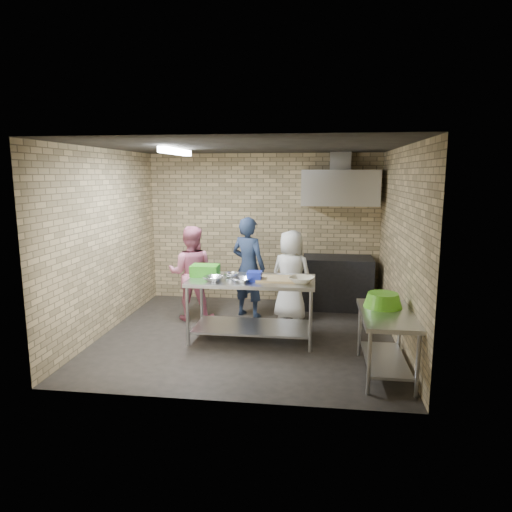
% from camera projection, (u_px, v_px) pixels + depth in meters
% --- Properties ---
extents(floor, '(4.20, 4.20, 0.00)m').
position_uv_depth(floor, '(247.00, 335.00, 6.77)').
color(floor, black).
rests_on(floor, ground).
extents(ceiling, '(4.20, 4.20, 0.00)m').
position_uv_depth(ceiling, '(247.00, 146.00, 6.30)').
color(ceiling, black).
rests_on(ceiling, ground).
extents(back_wall, '(4.20, 0.06, 2.70)m').
position_uv_depth(back_wall, '(263.00, 228.00, 8.49)').
color(back_wall, tan).
rests_on(back_wall, ground).
extents(front_wall, '(4.20, 0.06, 2.70)m').
position_uv_depth(front_wall, '(217.00, 274.00, 4.58)').
color(front_wall, tan).
rests_on(front_wall, ground).
extents(left_wall, '(0.06, 4.00, 2.70)m').
position_uv_depth(left_wall, '(106.00, 242.00, 6.80)').
color(left_wall, tan).
rests_on(left_wall, ground).
extents(right_wall, '(0.06, 4.00, 2.70)m').
position_uv_depth(right_wall, '(400.00, 247.00, 6.27)').
color(right_wall, tan).
rests_on(right_wall, ground).
extents(prep_table, '(1.76, 0.88, 0.88)m').
position_uv_depth(prep_table, '(252.00, 309.00, 6.56)').
color(prep_table, '#B6B8BD').
rests_on(prep_table, floor).
extents(side_counter, '(0.60, 1.20, 0.75)m').
position_uv_depth(side_counter, '(386.00, 344.00, 5.40)').
color(side_counter, silver).
rests_on(side_counter, floor).
extents(stove, '(1.20, 0.70, 0.90)m').
position_uv_depth(stove, '(337.00, 282.00, 8.13)').
color(stove, black).
rests_on(stove, floor).
extents(range_hood, '(1.30, 0.60, 0.60)m').
position_uv_depth(range_hood, '(340.00, 188.00, 7.89)').
color(range_hood, silver).
rests_on(range_hood, back_wall).
extents(hood_duct, '(0.35, 0.30, 0.30)m').
position_uv_depth(hood_duct, '(340.00, 161.00, 7.96)').
color(hood_duct, '#A5A8AD').
rests_on(hood_duct, back_wall).
extents(wall_shelf, '(0.80, 0.20, 0.04)m').
position_uv_depth(wall_shelf, '(356.00, 198.00, 8.07)').
color(wall_shelf, '#3F2B19').
rests_on(wall_shelf, back_wall).
extents(fluorescent_fixture, '(0.10, 1.25, 0.08)m').
position_uv_depth(fluorescent_fixture, '(176.00, 151.00, 6.44)').
color(fluorescent_fixture, white).
rests_on(fluorescent_fixture, ceiling).
extents(green_crate, '(0.39, 0.29, 0.16)m').
position_uv_depth(green_crate, '(205.00, 270.00, 6.68)').
color(green_crate, green).
rests_on(green_crate, prep_table).
extents(blue_tub, '(0.20, 0.20, 0.13)m').
position_uv_depth(blue_tub, '(254.00, 276.00, 6.37)').
color(blue_tub, '#192BC2').
rests_on(blue_tub, prep_table).
extents(cutting_board, '(0.54, 0.41, 0.03)m').
position_uv_depth(cutting_board, '(277.00, 279.00, 6.42)').
color(cutting_board, tan).
rests_on(cutting_board, prep_table).
extents(mixing_bowl_a, '(0.34, 0.34, 0.07)m').
position_uv_depth(mixing_bowl_a, '(214.00, 279.00, 6.35)').
color(mixing_bowl_a, silver).
rests_on(mixing_bowl_a, prep_table).
extents(mixing_bowl_b, '(0.26, 0.26, 0.07)m').
position_uv_depth(mixing_bowl_b, '(231.00, 275.00, 6.56)').
color(mixing_bowl_b, silver).
rests_on(mixing_bowl_b, prep_table).
extents(mixing_bowl_c, '(0.31, 0.31, 0.06)m').
position_uv_depth(mixing_bowl_c, '(242.00, 280.00, 6.28)').
color(mixing_bowl_c, silver).
rests_on(mixing_bowl_c, prep_table).
extents(ceramic_bowl, '(0.42, 0.42, 0.08)m').
position_uv_depth(ceramic_bowl, '(302.00, 280.00, 6.24)').
color(ceramic_bowl, beige).
rests_on(ceramic_bowl, prep_table).
extents(green_basin, '(0.46, 0.46, 0.17)m').
position_uv_depth(green_basin, '(383.00, 300.00, 5.57)').
color(green_basin, '#59C626').
rests_on(green_basin, side_counter).
extents(bottle_red, '(0.07, 0.07, 0.18)m').
position_uv_depth(bottle_red, '(342.00, 191.00, 8.08)').
color(bottle_red, '#B22619').
rests_on(bottle_red, wall_shelf).
extents(bottle_green, '(0.06, 0.06, 0.15)m').
position_uv_depth(bottle_green, '(365.00, 192.00, 8.03)').
color(bottle_green, green).
rests_on(bottle_green, wall_shelf).
extents(man_navy, '(0.71, 0.61, 1.65)m').
position_uv_depth(man_navy, '(248.00, 267.00, 7.57)').
color(man_navy, '#161D37').
rests_on(man_navy, floor).
extents(woman_pink, '(0.79, 0.64, 1.52)m').
position_uv_depth(woman_pink, '(191.00, 273.00, 7.42)').
color(woman_pink, '#CD6C8B').
rests_on(woman_pink, floor).
extents(woman_white, '(0.83, 0.69, 1.45)m').
position_uv_depth(woman_white, '(291.00, 275.00, 7.43)').
color(woman_white, white).
rests_on(woman_white, floor).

